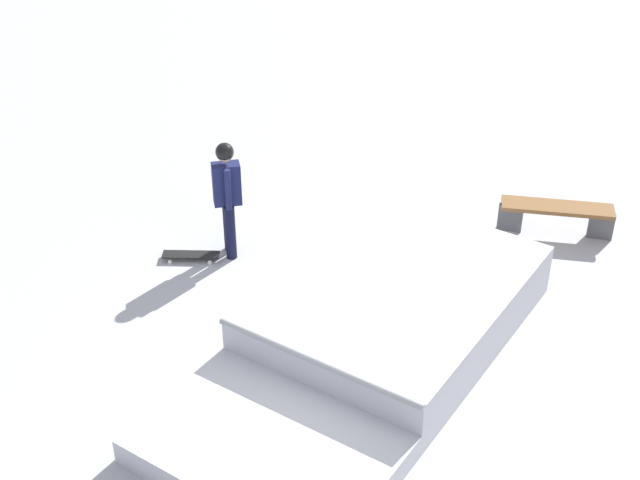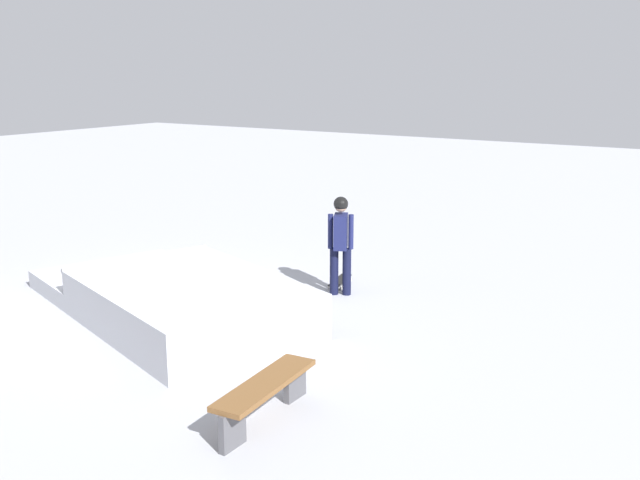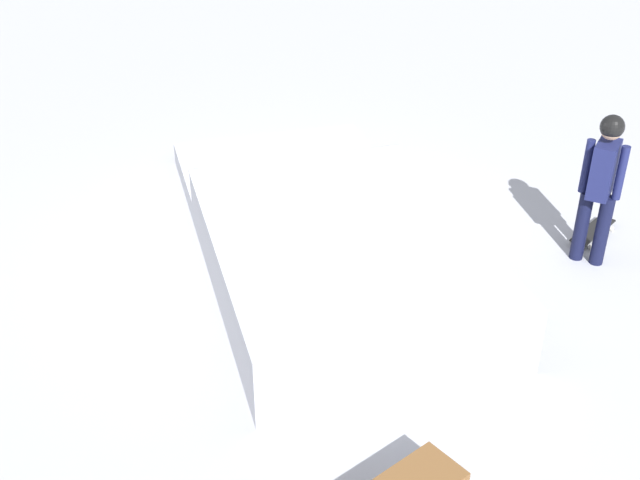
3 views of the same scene
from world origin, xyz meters
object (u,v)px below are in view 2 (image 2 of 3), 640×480
(skate_ramp, at_px, (176,299))
(skateboard, at_px, (340,281))
(park_bench, at_px, (266,392))
(skater, at_px, (341,238))

(skate_ramp, height_order, skateboard, skate_ramp)
(skateboard, bearing_deg, park_bench, -170.94)
(skate_ramp, bearing_deg, skateboard, -94.42)
(park_bench, bearing_deg, skateboard, -67.82)
(skate_ramp, xyz_separation_m, park_bench, (-3.26, 2.00, 0.04))
(skate_ramp, relative_size, skater, 3.45)
(skater, xyz_separation_m, skateboard, (0.30, -0.49, -0.93))
(skate_ramp, relative_size, park_bench, 3.59)
(skateboard, height_order, park_bench, park_bench)
(park_bench, bearing_deg, skater, -68.97)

